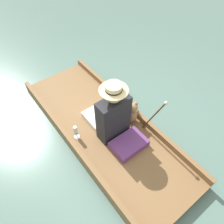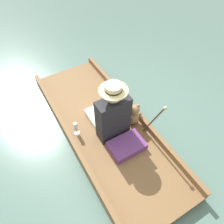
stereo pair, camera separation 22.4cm
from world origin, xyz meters
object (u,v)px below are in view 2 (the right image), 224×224
wine_glass (76,127)px  teddy_bear (134,115)px  seated_person (111,115)px  walking_cane (155,118)px

wine_glass → teddy_bear: bearing=-17.9°
seated_person → wine_glass: size_ratio=4.13×
teddy_bear → wine_glass: size_ratio=1.71×
seated_person → walking_cane: (0.41, -0.40, 0.10)m
seated_person → wine_glass: bearing=151.0°
wine_glass → walking_cane: (0.85, -0.60, 0.32)m
wine_glass → walking_cane: 1.09m
teddy_bear → walking_cane: (0.06, -0.35, 0.27)m
teddy_bear → wine_glass: (-0.79, 0.25, -0.04)m
wine_glass → seated_person: bearing=-24.8°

